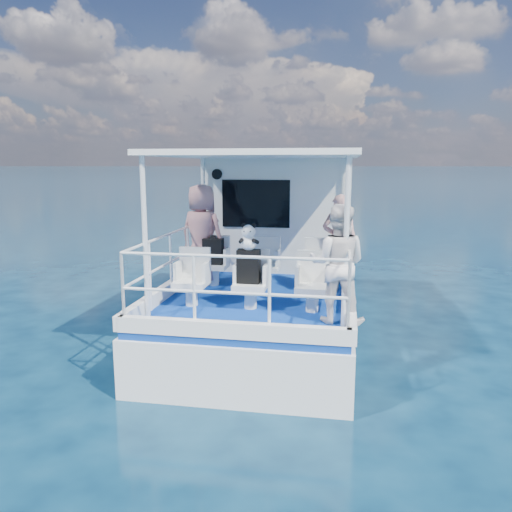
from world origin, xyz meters
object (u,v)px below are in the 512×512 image
at_px(passenger_port_fwd, 202,234).
at_px(backpack_center, 249,266).
at_px(panda, 249,237).
at_px(passenger_stbd_aft, 338,264).

xyz_separation_m(passenger_port_fwd, backpack_center, (1.11, -1.41, -0.25)).
distance_m(passenger_port_fwd, panda, 1.82).
relative_size(passenger_port_fwd, passenger_stbd_aft, 1.11).
bearing_deg(passenger_stbd_aft, panda, -11.64).
bearing_deg(backpack_center, panda, -71.95).
xyz_separation_m(passenger_port_fwd, panda, (1.11, -1.43, 0.19)).
bearing_deg(passenger_port_fwd, panda, 143.87).
bearing_deg(passenger_port_fwd, passenger_stbd_aft, 158.44).
distance_m(passenger_stbd_aft, backpack_center, 1.36).
xyz_separation_m(passenger_stbd_aft, panda, (-1.27, 0.40, 0.27)).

